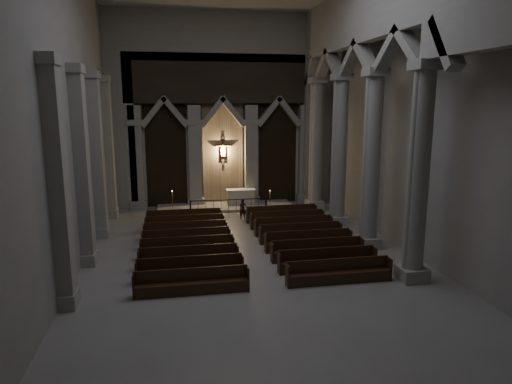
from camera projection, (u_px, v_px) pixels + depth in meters
room at (256, 75)px, 17.16m from camera, size 24.00×24.10×12.00m
sanctuary_wall at (223, 101)px, 28.48m from camera, size 14.00×0.77×12.00m
right_arcade at (377, 72)px, 19.38m from camera, size 1.00×24.00×12.00m
left_pilasters at (91, 164)px, 20.05m from camera, size 0.60×13.00×8.03m
sanctuary_step at (226, 207)px, 28.85m from camera, size 8.50×2.60×0.15m
altar at (241, 196)px, 29.27m from camera, size 1.86×0.74×0.94m
altar_rail at (229, 204)px, 27.20m from camera, size 4.63×0.09×0.91m
candle_stand_left at (173, 209)px, 26.84m from camera, size 0.25×0.25×1.49m
candle_stand_right at (270, 206)px, 27.72m from camera, size 0.23×0.23×1.34m
pews at (247, 243)px, 20.75m from camera, size 9.41×9.46×0.89m
worshipper at (243, 209)px, 26.02m from camera, size 0.44×0.31×1.14m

